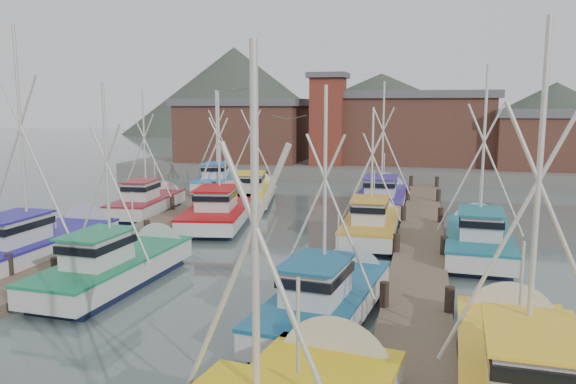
% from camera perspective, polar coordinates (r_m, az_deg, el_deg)
% --- Properties ---
extents(ground, '(260.00, 260.00, 0.00)m').
position_cam_1_polar(ground, '(21.68, -6.12, -9.36)').
color(ground, '#546563').
rests_on(ground, ground).
extents(dock_left, '(2.30, 46.00, 1.50)m').
position_cam_1_polar(dock_left, '(28.09, -16.82, -5.03)').
color(dock_left, brown).
rests_on(dock_left, ground).
extents(dock_right, '(2.30, 46.00, 1.50)m').
position_cam_1_polar(dock_right, '(24.27, 13.17, -7.04)').
color(dock_right, brown).
rests_on(dock_right, ground).
extents(quay, '(44.00, 16.00, 1.20)m').
position_cam_1_polar(quay, '(57.11, 6.69, 2.54)').
color(quay, slate).
rests_on(quay, ground).
extents(shed_left, '(12.72, 8.48, 6.20)m').
position_cam_1_polar(shed_left, '(57.34, -4.54, 6.35)').
color(shed_left, brown).
rests_on(shed_left, quay).
extents(shed_center, '(14.84, 9.54, 6.90)m').
position_cam_1_polar(shed_center, '(56.38, 12.86, 6.47)').
color(shed_center, brown).
rests_on(shed_center, quay).
extents(shed_right, '(8.48, 6.36, 5.20)m').
position_cam_1_polar(shed_right, '(54.31, 24.48, 4.93)').
color(shed_right, brown).
rests_on(shed_right, quay).
extents(lookout_tower, '(3.60, 3.60, 8.50)m').
position_cam_1_polar(lookout_tower, '(53.14, 4.07, 7.47)').
color(lookout_tower, maroon).
rests_on(lookout_tower, quay).
extents(distant_hills, '(175.00, 140.00, 42.00)m').
position_cam_1_polar(distant_hills, '(143.47, 6.00, 6.02)').
color(distant_hills, '#414A3E').
rests_on(distant_hills, ground).
extents(boat_4, '(3.30, 8.47, 8.21)m').
position_cam_1_polar(boat_4, '(22.58, -16.55, -7.14)').
color(boat_4, '#0F1633').
rests_on(boat_4, ground).
extents(boat_5, '(3.48, 8.45, 7.96)m').
position_cam_1_polar(boat_5, '(18.17, 4.27, -10.70)').
color(boat_5, '#0F1633').
rests_on(boat_5, ground).
extents(boat_6, '(4.41, 9.62, 10.86)m').
position_cam_1_polar(boat_6, '(27.24, -23.81, -4.79)').
color(boat_6, '#0F1633').
rests_on(boat_6, ground).
extents(boat_7, '(3.76, 9.03, 9.27)m').
position_cam_1_polar(boat_7, '(14.58, 22.60, -16.42)').
color(boat_7, '#0F1633').
rests_on(boat_7, ground).
extents(boat_8, '(4.63, 10.22, 8.43)m').
position_cam_1_polar(boat_8, '(32.98, -6.66, -1.86)').
color(boat_8, '#0F1633').
rests_on(boat_8, ground).
extents(boat_9, '(2.97, 8.24, 7.29)m').
position_cam_1_polar(boat_9, '(29.17, 8.52, -3.31)').
color(boat_9, '#0F1633').
rests_on(boat_9, ground).
extents(boat_10, '(3.36, 8.09, 8.31)m').
position_cam_1_polar(boat_10, '(36.44, -13.80, -1.04)').
color(boat_10, '#0F1633').
rests_on(boat_10, ground).
extents(boat_11, '(3.74, 8.96, 9.24)m').
position_cam_1_polar(boat_11, '(27.34, 18.77, -4.48)').
color(boat_11, '#0F1633').
rests_on(boat_11, ground).
extents(boat_12, '(4.44, 9.34, 8.80)m').
position_cam_1_polar(boat_12, '(39.64, -3.60, -0.03)').
color(boat_12, '#0F1633').
rests_on(boat_12, ground).
extents(boat_13, '(3.71, 9.56, 9.11)m').
position_cam_1_polar(boat_13, '(37.95, 9.56, -0.53)').
color(boat_13, '#0F1633').
rests_on(boat_13, ground).
extents(boat_14, '(4.25, 9.16, 8.68)m').
position_cam_1_polar(boat_14, '(46.24, -7.02, 1.19)').
color(boat_14, '#0F1633').
rests_on(boat_14, ground).
extents(gull_near, '(1.55, 0.65, 0.24)m').
position_cam_1_polar(gull_near, '(19.97, -5.52, 10.31)').
color(gull_near, gray).
rests_on(gull_near, ground).
extents(gull_far, '(1.55, 0.63, 0.24)m').
position_cam_1_polar(gull_far, '(24.28, 0.08, 7.54)').
color(gull_far, gray).
rests_on(gull_far, ground).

